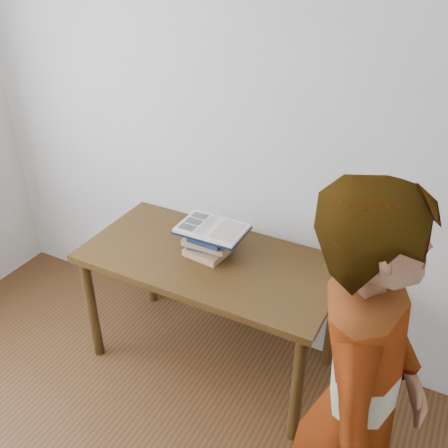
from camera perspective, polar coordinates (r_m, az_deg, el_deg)
The scene contains 4 objects.
desk at distance 2.80m, azimuth -1.59°, elevation -5.47°, with size 1.42×0.71×0.76m.
book_stack at distance 2.73m, azimuth -1.78°, elevation -2.02°, with size 0.26×0.21×0.16m.
open_book at distance 2.67m, azimuth -1.36°, elevation -0.55°, with size 0.36×0.25×0.03m.
reader at distance 1.88m, azimuth 14.75°, elevation -20.15°, with size 0.65×0.43×1.78m, color tan.
Camera 1 is at (1.18, -0.58, 2.33)m, focal length 40.00 mm.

